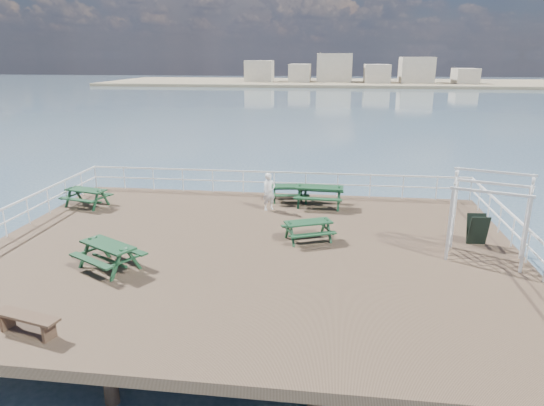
{
  "coord_description": "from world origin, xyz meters",
  "views": [
    {
      "loc": [
        2.72,
        -14.96,
        6.27
      ],
      "look_at": [
        0.55,
        1.8,
        1.1
      ],
      "focal_mm": 32.0,
      "sensor_mm": 36.0,
      "label": 1
    }
  ],
  "objects": [
    {
      "name": "picnic_table_d",
      "position": [
        -3.97,
        -2.07,
        0.58
      ],
      "size": [
        2.37,
        2.23,
        0.91
      ],
      "rotation": [
        0.0,
        0.0,
        -0.51
      ],
      "color": "#153A1E",
      "rests_on": "ground"
    },
    {
      "name": "picnic_table_a",
      "position": [
        -7.8,
        3.9,
        0.55
      ],
      "size": [
        2.05,
        1.8,
        0.86
      ],
      "rotation": [
        0.0,
        0.0,
        -0.25
      ],
      "color": "#153A1E",
      "rests_on": "ground"
    },
    {
      "name": "ground",
      "position": [
        0.0,
        0.0,
        -0.15
      ],
      "size": [
        18.0,
        14.0,
        0.3
      ],
      "primitive_type": "cube",
      "color": "brown",
      "rests_on": "ground"
    },
    {
      "name": "railing",
      "position": [
        -0.07,
        2.57,
        0.87
      ],
      "size": [
        17.77,
        13.76,
        1.1
      ],
      "color": "white",
      "rests_on": "ground"
    },
    {
      "name": "person",
      "position": [
        0.09,
        4.4,
        0.79
      ],
      "size": [
        0.69,
        0.64,
        1.58
      ],
      "primitive_type": "imported",
      "rotation": [
        0.0,
        0.0,
        0.63
      ],
      "color": "white",
      "rests_on": "ground"
    },
    {
      "name": "sandwich_board",
      "position": [
        7.72,
        1.46,
        0.52
      ],
      "size": [
        0.69,
        0.54,
        1.07
      ],
      "rotation": [
        0.0,
        0.0,
        0.09
      ],
      "color": "black",
      "rests_on": "ground"
    },
    {
      "name": "picnic_table_b",
      "position": [
        0.84,
        5.8,
        0.52
      ],
      "size": [
        1.82,
        1.54,
        0.81
      ],
      "rotation": [
        0.0,
        0.0,
        0.13
      ],
      "color": "#153A1E",
      "rests_on": "ground"
    },
    {
      "name": "flat_bench_far",
      "position": [
        -4.23,
        -5.8,
        0.37
      ],
      "size": [
        1.76,
        0.81,
        0.49
      ],
      "rotation": [
        0.0,
        0.0,
        -0.24
      ],
      "color": "brown",
      "rests_on": "ground"
    },
    {
      "name": "picnic_table_c",
      "position": [
        2.17,
        5.2,
        0.63
      ],
      "size": [
        2.12,
        1.74,
        0.99
      ],
      "rotation": [
        0.0,
        0.0,
        -0.06
      ],
      "color": "#153A1E",
      "rests_on": "ground"
    },
    {
      "name": "picnic_table_e",
      "position": [
        1.93,
        1.07,
        0.51
      ],
      "size": [
        2.02,
        1.85,
        0.79
      ],
      "rotation": [
        0.0,
        0.0,
        0.41
      ],
      "color": "#153A1E",
      "rests_on": "ground"
    },
    {
      "name": "sea_backdrop",
      "position": [
        12.54,
        134.07,
        -0.51
      ],
      "size": [
        300.0,
        300.0,
        9.2
      ],
      "color": "#405C6B",
      "rests_on": "ground"
    },
    {
      "name": "trellis_arbor",
      "position": [
        7.6,
        0.14,
        1.29
      ],
      "size": [
        2.61,
        1.93,
        2.9
      ],
      "rotation": [
        0.0,
        0.0,
        -0.33
      ],
      "color": "white",
      "rests_on": "ground"
    }
  ]
}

